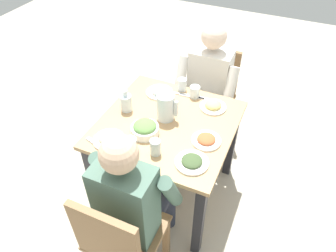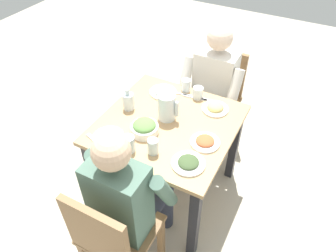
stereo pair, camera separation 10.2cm
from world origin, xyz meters
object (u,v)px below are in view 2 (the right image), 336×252
at_px(chair_near, 112,237).
at_px(plate_beans, 108,136).
at_px(plate_rice_curry, 205,142).
at_px(plate_fries, 215,108).
at_px(salt_shaker, 176,106).
at_px(water_pitcher, 167,107).
at_px(water_glass_near_right, 153,146).
at_px(diner_far, 210,93).
at_px(water_glass_by_pitcher, 186,85).
at_px(water_glass_far_right, 129,144).
at_px(oil_carafe, 128,102).
at_px(chair_far, 217,95).
at_px(dining_table, 168,136).
at_px(plate_dolmas, 188,163).
at_px(plate_yoghurt, 163,91).
at_px(water_glass_center, 198,93).
at_px(diner_near, 130,194).
at_px(salad_bowl, 144,127).

relative_size(chair_near, plate_beans, 4.41).
relative_size(plate_rice_curry, plate_fries, 1.00).
height_order(plate_rice_curry, salt_shaker, salt_shaker).
bearing_deg(water_pitcher, water_glass_near_right, -76.56).
xyz_separation_m(diner_far, water_glass_by_pitcher, (-0.14, -0.17, 0.14)).
xyz_separation_m(water_glass_far_right, water_glass_by_pitcher, (0.04, 0.73, -0.01)).
bearing_deg(oil_carafe, chair_far, 61.92).
height_order(water_pitcher, water_glass_by_pitcher, water_pitcher).
bearing_deg(dining_table, plate_dolmas, -44.54).
distance_m(diner_far, water_glass_near_right, 0.86).
xyz_separation_m(water_glass_far_right, oil_carafe, (-0.23, 0.35, 0.00)).
bearing_deg(plate_fries, diner_far, 117.23).
relative_size(water_glass_far_right, water_glass_by_pitcher, 1.15).
xyz_separation_m(water_glass_near_right, oil_carafe, (-0.37, 0.30, 0.00)).
distance_m(oil_carafe, salt_shaker, 0.33).
distance_m(plate_fries, water_glass_by_pitcher, 0.31).
xyz_separation_m(chair_far, plate_rice_curry, (0.21, -0.83, 0.25)).
height_order(plate_yoghurt, water_glass_far_right, water_glass_far_right).
xyz_separation_m(dining_table, plate_dolmas, (0.28, -0.27, 0.14)).
relative_size(plate_beans, plate_yoghurt, 1.00).
height_order(chair_far, diner_far, diner_far).
height_order(plate_dolmas, water_glass_center, water_glass_center).
xyz_separation_m(plate_rice_curry, salt_shaker, (-0.32, 0.23, 0.01)).
xyz_separation_m(diner_near, plate_dolmas, (0.23, 0.29, 0.10)).
distance_m(chair_far, water_pitcher, 0.81).
bearing_deg(dining_table, chair_near, -86.35).
xyz_separation_m(dining_table, diner_near, (0.05, -0.56, 0.04)).
relative_size(water_pitcher, plate_beans, 0.94).
bearing_deg(water_pitcher, water_glass_by_pitcher, 93.94).
bearing_deg(water_glass_far_right, salad_bowl, 90.17).
bearing_deg(salt_shaker, plate_fries, 25.11).
bearing_deg(water_glass_near_right, diner_far, 87.57).
distance_m(water_glass_far_right, oil_carafe, 0.42).
relative_size(plate_dolmas, water_glass_by_pitcher, 2.12).
distance_m(plate_rice_curry, salt_shaker, 0.39).
bearing_deg(salad_bowl, salt_shaker, 77.85).
relative_size(water_pitcher, plate_dolmas, 0.94).
height_order(dining_table, plate_rice_curry, plate_rice_curry).
height_order(dining_table, water_pitcher, water_pitcher).
height_order(diner_near, salad_bowl, diner_near).
bearing_deg(plate_rice_curry, dining_table, 167.40).
relative_size(diner_far, water_glass_near_right, 11.37).
xyz_separation_m(dining_table, plate_fries, (0.23, 0.28, 0.15)).
height_order(water_glass_center, salt_shaker, water_glass_center).
bearing_deg(diner_far, chair_near, -91.57).
height_order(salad_bowl, salt_shaker, salad_bowl).
distance_m(water_pitcher, salt_shaker, 0.14).
height_order(chair_near, water_glass_near_right, chair_near).
height_order(plate_fries, oil_carafe, oil_carafe).
relative_size(salad_bowl, plate_fries, 0.97).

